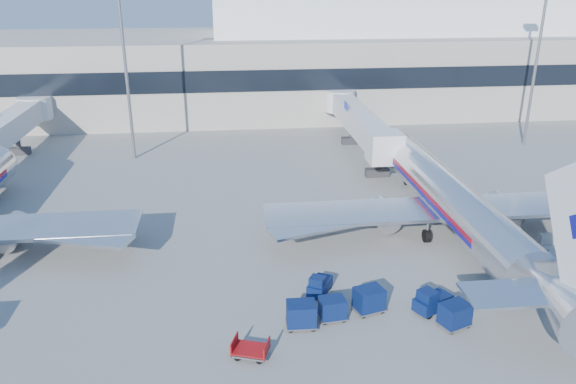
{
  "coord_description": "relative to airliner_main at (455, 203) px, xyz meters",
  "views": [
    {
      "loc": [
        -8.85,
        -37.05,
        20.67
      ],
      "look_at": [
        -3.92,
        6.0,
        4.0
      ],
      "focal_mm": 35.0,
      "sensor_mm": 36.0,
      "label": 1
    }
  ],
  "objects": [
    {
      "name": "ground",
      "position": [
        -10.0,
        -4.51,
        -2.93
      ],
      "size": [
        260.0,
        260.0,
        0.0
      ],
      "primitive_type": "plane",
      "color": "gray",
      "rests_on": "ground"
    },
    {
      "name": "terminal",
      "position": [
        -23.6,
        51.46,
        4.6
      ],
      "size": [
        170.0,
        28.15,
        21.0
      ],
      "color": "#B2AA9E",
      "rests_on": "ground"
    },
    {
      "name": "airliner_main",
      "position": [
        0.0,
        0.0,
        0.0
      ],
      "size": [
        32.0,
        37.26,
        12.07
      ],
      "color": "silver",
      "rests_on": "ground"
    },
    {
      "name": "jetbridge_near",
      "position": [
        -2.4,
        26.3,
        1.0
      ],
      "size": [
        4.4,
        27.5,
        6.25
      ],
      "color": "silver",
      "rests_on": "ground"
    },
    {
      "name": "jetbridge_mid",
      "position": [
        -44.4,
        26.3,
        1.0
      ],
      "size": [
        4.4,
        27.5,
        6.25
      ],
      "color": "silver",
      "rests_on": "ground"
    },
    {
      "name": "mast_west",
      "position": [
        -30.0,
        25.49,
        11.87
      ],
      "size": [
        2.0,
        1.2,
        22.6
      ],
      "color": "slate",
      "rests_on": "ground"
    },
    {
      "name": "mast_east",
      "position": [
        20.0,
        25.49,
        11.87
      ],
      "size": [
        2.0,
        1.2,
        22.6
      ],
      "color": "slate",
      "rests_on": "ground"
    },
    {
      "name": "barrier_near",
      "position": [
        8.0,
        -2.51,
        -2.48
      ],
      "size": [
        3.0,
        0.55,
        0.9
      ],
      "primitive_type": "cube",
      "color": "#9E9E96",
      "rests_on": "ground"
    },
    {
      "name": "tug_lead",
      "position": [
        -5.86,
        -11.06,
        -2.16
      ],
      "size": [
        2.89,
        2.36,
        1.69
      ],
      "rotation": [
        0.0,
        0.0,
        0.49
      ],
      "color": "#091844",
      "rests_on": "ground"
    },
    {
      "name": "tug_right",
      "position": [
        4.59,
        -6.77,
        -2.23
      ],
      "size": [
        2.62,
        2.23,
        1.53
      ],
      "rotation": [
        0.0,
        0.0,
        -0.55
      ],
      "color": "#091844",
      "rests_on": "ground"
    },
    {
      "name": "tug_left",
      "position": [
        -12.83,
        -8.03,
        -2.24
      ],
      "size": [
        2.13,
        2.56,
        1.5
      ],
      "rotation": [
        0.0,
        0.0,
        1.05
      ],
      "color": "#091844",
      "rests_on": "ground"
    },
    {
      "name": "cart_train_a",
      "position": [
        -9.95,
        -10.59,
        -2.03
      ],
      "size": [
        2.24,
        1.93,
        1.68
      ],
      "rotation": [
        0.0,
        0.0,
        0.28
      ],
      "color": "#091844",
      "rests_on": "ground"
    },
    {
      "name": "cart_train_b",
      "position": [
        -12.51,
        -11.23,
        -2.12
      ],
      "size": [
        1.83,
        1.47,
        1.5
      ],
      "rotation": [
        0.0,
        0.0,
        0.11
      ],
      "color": "#091844",
      "rests_on": "ground"
    },
    {
      "name": "cart_train_c",
      "position": [
        -14.61,
        -11.82,
        -2.03
      ],
      "size": [
        1.95,
        1.52,
        1.68
      ],
      "rotation": [
        0.0,
        0.0,
        -0.03
      ],
      "color": "#091844",
      "rests_on": "ground"
    },
    {
      "name": "cart_solo_near",
      "position": [
        -5.03,
        -12.91,
        -2.06
      ],
      "size": [
        2.22,
        1.98,
        1.62
      ],
      "rotation": [
        0.0,
        0.0,
        0.38
      ],
      "color": "#091844",
      "rests_on": "ground"
    },
    {
      "name": "cart_open_red",
      "position": [
        -17.9,
        -14.45,
        -2.53
      ],
      "size": [
        2.4,
        2.03,
        0.55
      ],
      "rotation": [
        0.0,
        0.0,
        -0.33
      ],
      "color": "slate",
      "rests_on": "ground"
    }
  ]
}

